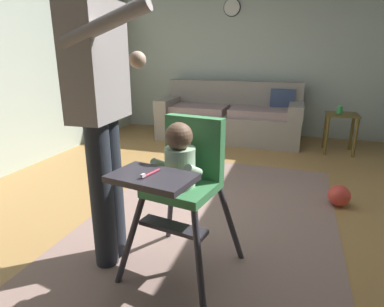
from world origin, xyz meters
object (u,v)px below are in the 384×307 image
object	(u,v)px
couch	(230,117)
wall_clock	(232,8)
side_table	(341,124)
high_chair	(182,171)
toy_ball	(339,196)
adult_standing	(101,107)
sippy_cup	(340,110)

from	to	relation	value
couch	wall_clock	size ratio (longest dim) A/B	8.02
couch	side_table	world-z (taller)	couch
high_chair	toy_ball	size ratio (longest dim) A/B	4.94
wall_clock	side_table	bearing A→B (deg)	-24.52
adult_standing	couch	bearing A→B (deg)	85.49
couch	high_chair	world-z (taller)	high_chair
high_chair	sippy_cup	size ratio (longest dim) A/B	9.37
adult_standing	side_table	size ratio (longest dim) A/B	3.33
couch	wall_clock	xyz separation A→B (m)	(-0.12, 0.48, 1.61)
high_chair	adult_standing	distance (m)	0.59
couch	toy_ball	size ratio (longest dim) A/B	11.18
wall_clock	high_chair	bearing A→B (deg)	-82.32
couch	adult_standing	xyz separation A→B (m)	(-0.10, -3.29, 0.65)
toy_ball	side_table	size ratio (longest dim) A/B	0.36
toy_ball	high_chair	bearing A→B (deg)	-128.85
couch	adult_standing	distance (m)	3.35
adult_standing	wall_clock	world-z (taller)	wall_clock
high_chair	toy_ball	world-z (taller)	high_chair
adult_standing	sippy_cup	bearing A→B (deg)	59.33
toy_ball	wall_clock	xyz separation A→B (m)	(-1.50, 2.50, 1.85)
couch	sippy_cup	world-z (taller)	couch
couch	side_table	bearing A→B (deg)	79.70
toy_ball	couch	bearing A→B (deg)	124.30
high_chair	adult_standing	world-z (taller)	adult_standing
sippy_cup	wall_clock	distance (m)	2.25
side_table	toy_ball	bearing A→B (deg)	-94.95
adult_standing	side_table	xyz separation A→B (m)	(1.63, 3.01, -0.61)
sippy_cup	high_chair	bearing A→B (deg)	-110.46
high_chair	toy_ball	bearing A→B (deg)	151.12
toy_ball	side_table	world-z (taller)	side_table
side_table	wall_clock	xyz separation A→B (m)	(-1.65, 0.75, 1.56)
adult_standing	side_table	world-z (taller)	adult_standing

